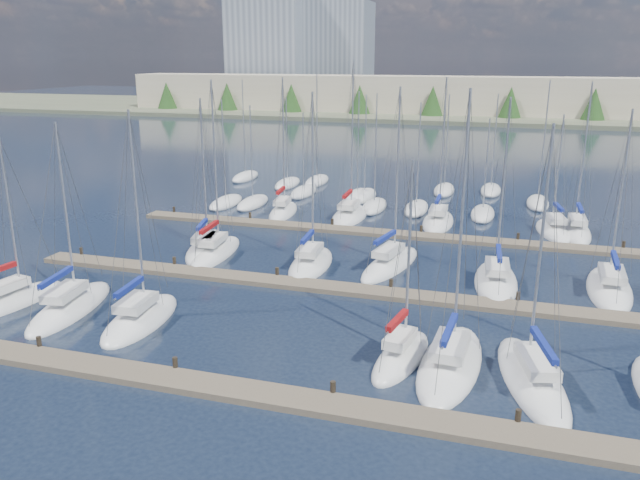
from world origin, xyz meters
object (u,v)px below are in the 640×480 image
(sailboat_q, at_px, (553,231))
(sailboat_e, at_px, (450,363))
(sailboat_r, at_px, (576,231))
(sailboat_h, at_px, (206,250))
(sailboat_b, at_px, (70,307))
(sailboat_l, at_px, (496,281))
(sailboat_c, at_px, (141,319))
(sailboat_a, at_px, (14,301))
(sailboat_i, at_px, (216,252))
(sailboat_n, at_px, (283,212))
(sailboat_d, at_px, (401,357))
(sailboat_j, at_px, (311,264))
(sailboat_k, at_px, (390,264))
(sailboat_o, at_px, (350,216))
(sailboat_m, at_px, (609,288))
(sailboat_p, at_px, (438,221))
(sailboat_f, at_px, (532,379))

(sailboat_q, distance_m, sailboat_e, 28.28)
(sailboat_r, bearing_deg, sailboat_h, -154.18)
(sailboat_e, bearing_deg, sailboat_r, 77.54)
(sailboat_b, relative_size, sailboat_l, 0.92)
(sailboat_c, relative_size, sailboat_a, 1.16)
(sailboat_i, height_order, sailboat_r, sailboat_i)
(sailboat_n, xyz_separation_m, sailboat_l, (20.66, -14.24, -0.02))
(sailboat_i, xyz_separation_m, sailboat_r, (27.38, 14.73, -0.00))
(sailboat_q, bearing_deg, sailboat_a, -150.14)
(sailboat_n, distance_m, sailboat_d, 31.74)
(sailboat_r, relative_size, sailboat_j, 1.03)
(sailboat_b, bearing_deg, sailboat_n, 72.66)
(sailboat_h, height_order, sailboat_i, sailboat_i)
(sailboat_k, relative_size, sailboat_j, 1.03)
(sailboat_h, distance_m, sailboat_a, 14.74)
(sailboat_o, distance_m, sailboat_i, 16.01)
(sailboat_d, xyz_separation_m, sailboat_i, (-16.85, 13.21, -0.00))
(sailboat_a, bearing_deg, sailboat_m, 28.44)
(sailboat_e, relative_size, sailboat_r, 1.05)
(sailboat_h, height_order, sailboat_j, sailboat_j)
(sailboat_i, height_order, sailboat_j, sailboat_i)
(sailboat_d, height_order, sailboat_i, sailboat_i)
(sailboat_h, height_order, sailboat_p, sailboat_p)
(sailboat_k, height_order, sailboat_e, sailboat_e)
(sailboat_e, bearing_deg, sailboat_k, 115.50)
(sailboat_h, relative_size, sailboat_i, 0.90)
(sailboat_c, height_order, sailboat_b, sailboat_c)
(sailboat_q, xyz_separation_m, sailboat_p, (-10.06, 0.24, 0.01))
(sailboat_c, distance_m, sailboat_a, 9.11)
(sailboat_r, xyz_separation_m, sailboat_a, (-35.02, -27.57, -0.01))
(sailboat_k, xyz_separation_m, sailboat_e, (5.77, -14.39, -0.01))
(sailboat_k, relative_size, sailboat_d, 1.24)
(sailboat_i, bearing_deg, sailboat_p, 38.45)
(sailboat_e, bearing_deg, sailboat_b, -177.76)
(sailboat_a, xyz_separation_m, sailboat_f, (30.83, -0.82, -0.00))
(sailboat_h, xyz_separation_m, sailboat_r, (28.40, 14.40, 0.01))
(sailboat_d, xyz_separation_m, sailboat_m, (11.47, 13.68, -0.02))
(sailboat_o, distance_m, sailboat_a, 30.92)
(sailboat_e, xyz_separation_m, sailboat_r, (8.06, 27.91, 0.01))
(sailboat_a, distance_m, sailboat_f, 30.84)
(sailboat_m, height_order, sailboat_a, sailboat_m)
(sailboat_i, relative_size, sailboat_m, 1.12)
(sailboat_i, bearing_deg, sailboat_j, -7.94)
(sailboat_n, bearing_deg, sailboat_r, -5.84)
(sailboat_m, bearing_deg, sailboat_a, -156.87)
(sailboat_h, height_order, sailboat_m, sailboat_h)
(sailboat_q, xyz_separation_m, sailboat_k, (-11.98, -13.20, 0.01))
(sailboat_q, bearing_deg, sailboat_p, 169.09)
(sailboat_q, relative_size, sailboat_p, 0.79)
(sailboat_o, distance_m, sailboat_r, 20.30)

